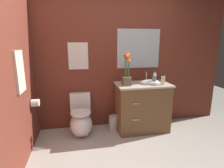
% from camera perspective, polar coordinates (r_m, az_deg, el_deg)
% --- Properties ---
extents(wall_back, '(4.04, 0.05, 2.50)m').
position_cam_1_polar(wall_back, '(3.32, 2.76, 7.69)').
color(wall_back, maroon).
rests_on(wall_back, ground_plane).
extents(wall_left, '(0.05, 4.19, 2.50)m').
position_cam_1_polar(wall_left, '(2.30, -29.84, 3.41)').
color(wall_left, maroon).
rests_on(wall_left, ground_plane).
extents(toilet, '(0.38, 0.59, 0.69)m').
position_cam_1_polar(toilet, '(3.21, -9.84, -11.42)').
color(toilet, white).
rests_on(toilet, ground_plane).
extents(vanity_cabinet, '(0.94, 0.56, 1.04)m').
position_cam_1_polar(vanity_cabinet, '(3.29, 9.59, -6.98)').
color(vanity_cabinet, brown).
rests_on(vanity_cabinet, ground_plane).
extents(flower_vase, '(0.14, 0.14, 0.54)m').
position_cam_1_polar(flower_vase, '(2.98, 4.72, 3.32)').
color(flower_vase, brown).
rests_on(flower_vase, vanity_cabinet).
extents(soap_bottle, '(0.06, 0.06, 0.19)m').
position_cam_1_polar(soap_bottle, '(3.28, 13.42, 1.88)').
color(soap_bottle, white).
rests_on(soap_bottle, vanity_cabinet).
extents(lotion_bottle, '(0.06, 0.06, 0.16)m').
position_cam_1_polar(lotion_bottle, '(3.16, 13.29, 1.29)').
color(lotion_bottle, teal).
rests_on(lotion_bottle, vanity_cabinet).
extents(hand_wash_bottle, '(0.06, 0.06, 0.18)m').
position_cam_1_polar(hand_wash_bottle, '(3.15, 15.96, 1.21)').
color(hand_wash_bottle, beige).
rests_on(hand_wash_bottle, vanity_cabinet).
extents(trash_bin, '(0.18, 0.18, 0.27)m').
position_cam_1_polar(trash_bin, '(3.33, 0.57, -12.28)').
color(trash_bin, '#B7B7BC').
rests_on(trash_bin, ground_plane).
extents(wall_poster, '(0.34, 0.01, 0.46)m').
position_cam_1_polar(wall_poster, '(3.19, -10.71, 8.74)').
color(wall_poster, silver).
extents(wall_mirror, '(0.80, 0.01, 0.70)m').
position_cam_1_polar(wall_mirror, '(3.37, 8.47, 11.05)').
color(wall_mirror, '#B2BCC6').
extents(hanging_towel, '(0.03, 0.28, 0.52)m').
position_cam_1_polar(hanging_towel, '(2.49, -27.33, 3.48)').
color(hanging_towel, beige).
extents(toilet_paper_roll, '(0.11, 0.11, 0.11)m').
position_cam_1_polar(toilet_paper_roll, '(2.94, -23.23, -5.53)').
color(toilet_paper_roll, white).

